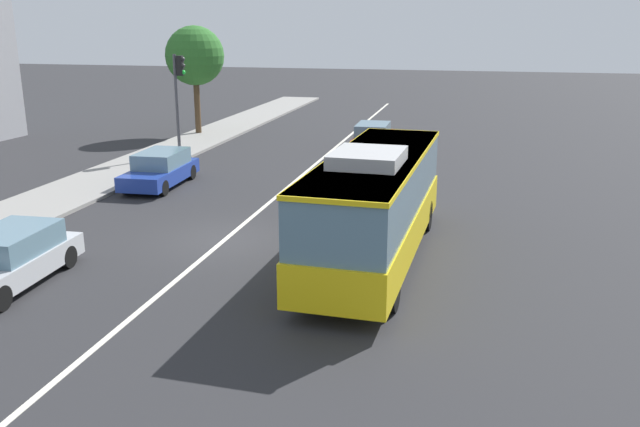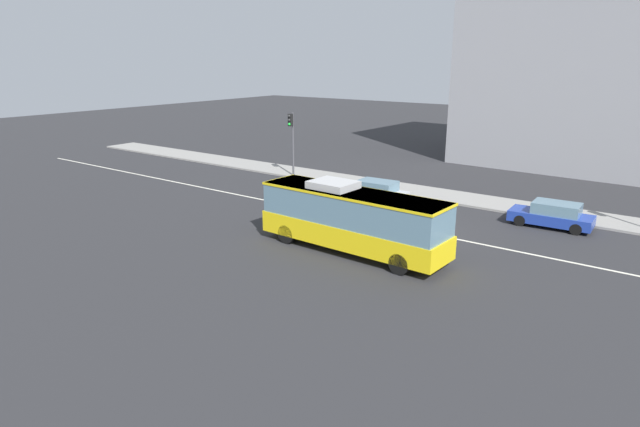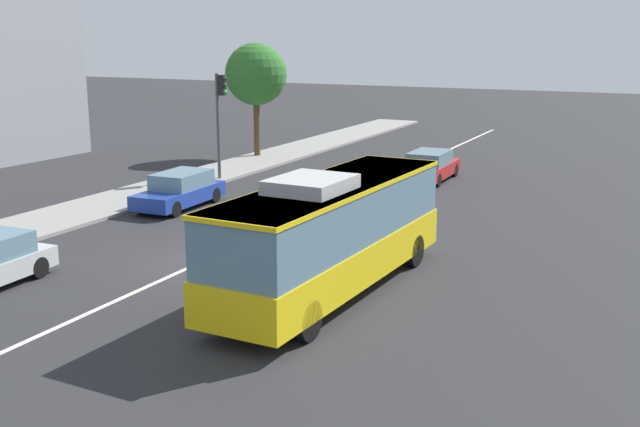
{
  "view_description": "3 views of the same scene",
  "coord_description": "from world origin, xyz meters",
  "px_view_note": "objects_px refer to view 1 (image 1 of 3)",
  "views": [
    {
      "loc": [
        -19.12,
        -7.7,
        6.72
      ],
      "look_at": [
        -3.0,
        -3.84,
        1.96
      ],
      "focal_mm": 37.49,
      "sensor_mm": 36.0,
      "label": 1
    },
    {
      "loc": [
        13.1,
        -26.51,
        9.44
      ],
      "look_at": [
        -2.7,
        -5.09,
        1.7
      ],
      "focal_mm": 30.33,
      "sensor_mm": 36.0,
      "label": 2
    },
    {
      "loc": [
        -19.55,
        -13.71,
        7.1
      ],
      "look_at": [
        -0.32,
        -4.33,
        2.09
      ],
      "focal_mm": 43.6,
      "sensor_mm": 36.0,
      "label": 3
    }
  ],
  "objects_px": {
    "sedan_red": "(373,137)",
    "street_tree_kerbside_left": "(195,56)",
    "transit_bus": "(375,201)",
    "sedan_blue": "(160,169)",
    "traffic_light_near_corner": "(179,88)",
    "sedan_silver": "(9,258)"
  },
  "relations": [
    {
      "from": "street_tree_kerbside_left",
      "to": "sedan_blue",
      "type": "bearing_deg",
      "value": -163.37
    },
    {
      "from": "sedan_red",
      "to": "traffic_light_near_corner",
      "type": "height_order",
      "value": "traffic_light_near_corner"
    },
    {
      "from": "street_tree_kerbside_left",
      "to": "sedan_red",
      "type": "bearing_deg",
      "value": -102.49
    },
    {
      "from": "sedan_blue",
      "to": "traffic_light_near_corner",
      "type": "height_order",
      "value": "traffic_light_near_corner"
    },
    {
      "from": "sedan_red",
      "to": "sedan_blue",
      "type": "relative_size",
      "value": 0.99
    },
    {
      "from": "sedan_silver",
      "to": "street_tree_kerbside_left",
      "type": "xyz_separation_m",
      "value": [
        23.91,
        5.01,
        4.02
      ]
    },
    {
      "from": "sedan_silver",
      "to": "street_tree_kerbside_left",
      "type": "bearing_deg",
      "value": -170.97
    },
    {
      "from": "sedan_silver",
      "to": "sedan_red",
      "type": "xyz_separation_m",
      "value": [
        21.41,
        -6.26,
        0.0
      ]
    },
    {
      "from": "transit_bus",
      "to": "sedan_silver",
      "type": "distance_m",
      "value": 10.0
    },
    {
      "from": "sedan_silver",
      "to": "sedan_red",
      "type": "height_order",
      "value": "same"
    },
    {
      "from": "sedan_red",
      "to": "street_tree_kerbside_left",
      "type": "bearing_deg",
      "value": 76.37
    },
    {
      "from": "transit_bus",
      "to": "sedan_blue",
      "type": "distance_m",
      "value": 12.5
    },
    {
      "from": "transit_bus",
      "to": "traffic_light_near_corner",
      "type": "bearing_deg",
      "value": 45.24
    },
    {
      "from": "sedan_blue",
      "to": "street_tree_kerbside_left",
      "type": "xyz_separation_m",
      "value": [
        12.79,
        3.82,
        4.02
      ]
    },
    {
      "from": "sedan_red",
      "to": "street_tree_kerbside_left",
      "type": "distance_m",
      "value": 12.23
    },
    {
      "from": "transit_bus",
      "to": "sedan_red",
      "type": "distance_m",
      "value": 17.6
    },
    {
      "from": "transit_bus",
      "to": "sedan_blue",
      "type": "relative_size",
      "value": 2.21
    },
    {
      "from": "transit_bus",
      "to": "sedan_silver",
      "type": "bearing_deg",
      "value": 116.34
    },
    {
      "from": "sedan_red",
      "to": "street_tree_kerbside_left",
      "type": "height_order",
      "value": "street_tree_kerbside_left"
    },
    {
      "from": "transit_bus",
      "to": "street_tree_kerbside_left",
      "type": "height_order",
      "value": "street_tree_kerbside_left"
    },
    {
      "from": "transit_bus",
      "to": "traffic_light_near_corner",
      "type": "height_order",
      "value": "traffic_light_near_corner"
    },
    {
      "from": "sedan_silver",
      "to": "sedan_blue",
      "type": "xyz_separation_m",
      "value": [
        11.12,
        1.19,
        0.0
      ]
    }
  ]
}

